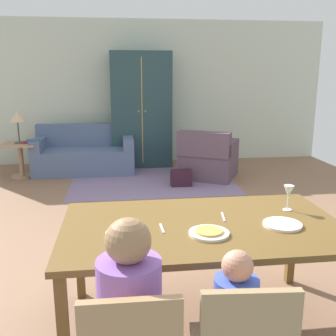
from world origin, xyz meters
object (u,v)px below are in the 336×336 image
(plate_near_man, at_px, (126,234))
(book_lower, at_px, (30,142))
(wine_glass, at_px, (289,193))
(table_lamp, at_px, (17,117))
(book_upper, at_px, (33,141))
(armchair, at_px, (208,159))
(plate_near_woman, at_px, (282,224))
(couch, at_px, (85,155))
(dining_table, at_px, (203,233))
(armoire, at_px, (141,110))
(side_table, at_px, (21,155))
(plate_near_child, at_px, (209,233))
(handbag, at_px, (181,178))
(person_man, at_px, (130,333))

(plate_near_man, bearing_deg, book_lower, 108.62)
(wine_glass, xyz_separation_m, table_lamp, (-2.84, 4.17, 0.12))
(book_lower, bearing_deg, book_upper, -28.51)
(armchair, relative_size, book_upper, 5.26)
(plate_near_man, bearing_deg, plate_near_woman, 1.13)
(table_lamp, bearing_deg, couch, 13.97)
(dining_table, relative_size, armchair, 1.59)
(armoire, xyz_separation_m, side_table, (-2.08, -0.63, -0.67))
(dining_table, height_order, plate_near_woman, plate_near_woman)
(plate_near_man, height_order, table_lamp, table_lamp)
(book_lower, height_order, book_upper, book_upper)
(plate_near_child, distance_m, couch, 4.94)
(book_lower, relative_size, book_upper, 1.00)
(dining_table, distance_m, plate_near_man, 0.53)
(wine_glass, distance_m, handbag, 3.36)
(handbag, bearing_deg, armoire, 108.75)
(handbag, bearing_deg, couch, 143.36)
(armchair, relative_size, side_table, 1.99)
(person_man, height_order, book_lower, person_man)
(dining_table, relative_size, table_lamp, 3.41)
(armchair, bearing_deg, plate_near_woman, -96.23)
(armoire, relative_size, book_upper, 9.55)
(armchair, xyz_separation_m, side_table, (-3.12, 0.45, 0.06))
(dining_table, relative_size, armoire, 0.88)
(plate_near_man, xyz_separation_m, book_upper, (-1.45, 4.45, -0.15))
(plate_near_child, xyz_separation_m, side_table, (-2.18, 4.53, -0.39))
(plate_near_woman, xyz_separation_m, couch, (-1.65, 4.71, -0.47))
(wine_glass, relative_size, book_upper, 0.85)
(wine_glass, xyz_separation_m, book_lower, (-2.68, 4.18, -0.30))
(dining_table, xyz_separation_m, table_lamp, (-2.18, 4.35, 0.31))
(table_lamp, bearing_deg, armoire, 16.77)
(dining_table, distance_m, person_man, 0.90)
(book_lower, bearing_deg, armoire, 17.70)
(couch, bearing_deg, side_table, -166.03)
(wine_glass, distance_m, armchair, 3.77)
(armchair, bearing_deg, side_table, 171.83)
(plate_near_man, distance_m, plate_near_child, 0.51)
(side_table, distance_m, book_upper, 0.33)
(armoire, xyz_separation_m, handbag, (0.52, -1.53, -0.92))
(plate_near_child, height_order, wine_glass, wine_glass)
(couch, relative_size, side_table, 2.97)
(plate_near_man, height_order, side_table, plate_near_man)
(couch, height_order, armoire, armoire)
(couch, distance_m, book_lower, 0.96)
(handbag, bearing_deg, plate_near_woman, -88.58)
(wine_glass, bearing_deg, dining_table, -164.81)
(wine_glass, bearing_deg, armchair, 85.69)
(side_table, height_order, book_upper, book_upper)
(couch, height_order, book_lower, couch)
(dining_table, height_order, couch, couch)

